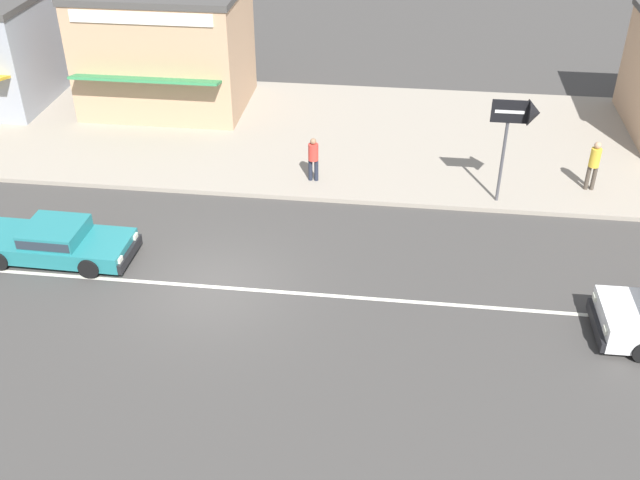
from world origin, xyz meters
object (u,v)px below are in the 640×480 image
pedestrian_mid_kerb (313,156)px  pedestrian_by_shop (594,162)px  arrow_signboard (527,117)px  shopfront_mid_block (165,47)px  sedan_teal_1 (56,241)px

pedestrian_mid_kerb → pedestrian_by_shop: bearing=3.1°
arrow_signboard → pedestrian_mid_kerb: size_ratio=2.26×
pedestrian_mid_kerb → shopfront_mid_block: size_ratio=0.24×
arrow_signboard → pedestrian_by_shop: 3.41m
pedestrian_mid_kerb → shopfront_mid_block: shopfront_mid_block is taller
sedan_teal_1 → pedestrian_by_shop: 17.00m
pedestrian_by_shop → pedestrian_mid_kerb: bearing=-176.9°
shopfront_mid_block → pedestrian_by_shop: bearing=-18.7°
arrow_signboard → pedestrian_mid_kerb: (-6.64, 0.66, -2.05)m
arrow_signboard → pedestrian_mid_kerb: 6.98m
pedestrian_by_shop → shopfront_mid_block: size_ratio=0.27×
pedestrian_mid_kerb → shopfront_mid_block: 9.05m
pedestrian_mid_kerb → pedestrian_by_shop: 9.20m
arrow_signboard → pedestrian_by_shop: size_ratio=2.04×
pedestrian_mid_kerb → sedan_teal_1: bearing=-142.1°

